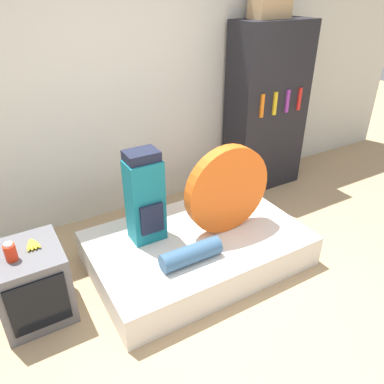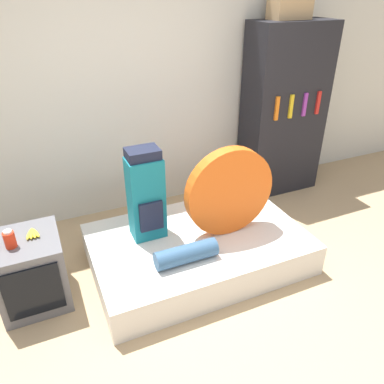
{
  "view_description": "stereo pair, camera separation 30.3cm",
  "coord_description": "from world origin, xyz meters",
  "views": [
    {
      "loc": [
        -1.32,
        -1.5,
        2.22
      ],
      "look_at": [
        0.02,
        0.78,
        0.74
      ],
      "focal_mm": 35.0,
      "sensor_mm": 36.0,
      "label": 1
    },
    {
      "loc": [
        -1.05,
        -1.64,
        2.22
      ],
      "look_at": [
        0.02,
        0.78,
        0.74
      ],
      "focal_mm": 35.0,
      "sensor_mm": 36.0,
      "label": 2
    }
  ],
  "objects": [
    {
      "name": "tent_bag",
      "position": [
        0.35,
        0.75,
        0.68
      ],
      "size": [
        0.79,
        0.11,
        0.79
      ],
      "color": "#E05B19",
      "rests_on": "bed"
    },
    {
      "name": "bookshelf",
      "position": [
        1.57,
        1.72,
        0.95
      ],
      "size": [
        0.9,
        0.46,
        1.9
      ],
      "color": "black",
      "rests_on": "ground_plane"
    },
    {
      "name": "television",
      "position": [
        -1.28,
        0.88,
        0.29
      ],
      "size": [
        0.49,
        0.54,
        0.57
      ],
      "color": "#5B5B60",
      "rests_on": "ground_plane"
    },
    {
      "name": "bed",
      "position": [
        0.08,
        0.78,
        0.14
      ],
      "size": [
        1.84,
        1.19,
        0.29
      ],
      "color": "silver",
      "rests_on": "ground_plane"
    },
    {
      "name": "backpack",
      "position": [
        -0.31,
        0.98,
        0.68
      ],
      "size": [
        0.28,
        0.24,
        0.8
      ],
      "color": "#14707F",
      "rests_on": "bed"
    },
    {
      "name": "cardboard_box",
      "position": [
        1.51,
        1.75,
        2.01
      ],
      "size": [
        0.41,
        0.23,
        0.22
      ],
      "color": "tan",
      "rests_on": "bookshelf"
    },
    {
      "name": "banana_bunch",
      "position": [
        -1.21,
        0.93,
        0.59
      ],
      "size": [
        0.11,
        0.15,
        0.03
      ],
      "color": "yellow",
      "rests_on": "television"
    },
    {
      "name": "sleeping_roll",
      "position": [
        -0.15,
        0.5,
        0.36
      ],
      "size": [
        0.51,
        0.15,
        0.15
      ],
      "color": "#33567A",
      "rests_on": "bed"
    },
    {
      "name": "canister",
      "position": [
        -1.36,
        0.84,
        0.64
      ],
      "size": [
        0.08,
        0.08,
        0.14
      ],
      "color": "red",
      "rests_on": "television"
    },
    {
      "name": "ground_plane",
      "position": [
        0.0,
        0.0,
        0.0
      ],
      "size": [
        16.0,
        16.0,
        0.0
      ],
      "primitive_type": "plane",
      "color": "tan"
    },
    {
      "name": "wall_back",
      "position": [
        0.0,
        2.01,
        1.3
      ],
      "size": [
        8.0,
        0.05,
        2.6
      ],
      "color": "silver",
      "rests_on": "ground_plane"
    }
  ]
}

